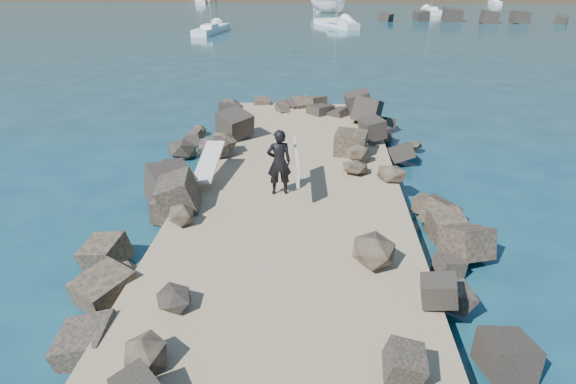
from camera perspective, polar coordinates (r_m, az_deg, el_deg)
name	(u,v)px	position (r m, az deg, el deg)	size (l,w,h in m)	color
ground	(290,229)	(13.40, 0.26, -4.15)	(800.00, 800.00, 0.00)	#0F384C
jetty	(285,259)	(11.51, -0.31, -7.49)	(6.00, 26.00, 0.60)	#8C7759
riprap_left	(163,237)	(12.35, -13.75, -4.85)	(2.60, 22.00, 1.00)	black
riprap_right	(414,244)	(12.04, 13.83, -5.67)	(2.60, 22.00, 1.00)	black
surfboard_resting	(209,165)	(14.96, -8.75, 2.99)	(0.55, 2.19, 0.07)	beige
boat_imported	(329,5)	(79.18, 4.52, 19.96)	(2.18, 5.80, 2.24)	white
surfer_with_board	(281,162)	(13.67, -0.73, 3.35)	(0.96, 2.22, 1.80)	black
sailboat_f	(494,2)	(105.51, 21.90, 18.96)	(1.36, 5.55, 6.82)	white
sailboat_d	(431,11)	(81.73, 15.63, 18.80)	(1.87, 6.71, 8.05)	white
sailboat_e	(200,2)	(101.30, -9.76, 20.10)	(3.53, 7.94, 9.29)	white
sailboat_c	(336,24)	(61.53, 5.36, 18.14)	(5.10, 7.31, 8.96)	white
sailboat_a	(211,30)	(55.59, -8.51, 17.40)	(2.71, 7.49, 8.81)	white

